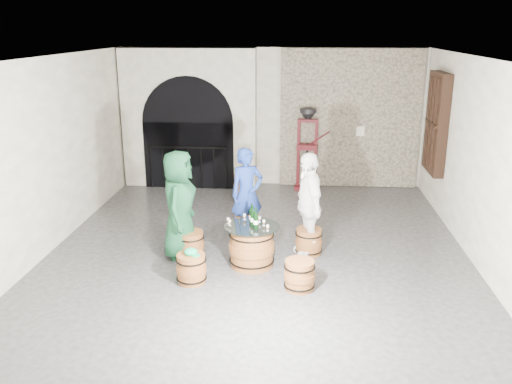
# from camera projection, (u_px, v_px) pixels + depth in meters

# --- Properties ---
(ground) EXTENTS (8.00, 8.00, 0.00)m
(ground) POSITION_uv_depth(u_px,v_px,m) (258.00, 248.00, 9.33)
(ground) COLOR #29292B
(ground) RESTS_ON ground
(wall_back) EXTENTS (8.00, 0.00, 8.00)m
(wall_back) POSITION_uv_depth(u_px,v_px,m) (272.00, 118.00, 12.67)
(wall_back) COLOR white
(wall_back) RESTS_ON ground
(wall_front) EXTENTS (8.00, 0.00, 8.00)m
(wall_front) POSITION_uv_depth(u_px,v_px,m) (225.00, 258.00, 5.05)
(wall_front) COLOR white
(wall_front) RESTS_ON ground
(wall_left) EXTENTS (0.00, 8.00, 8.00)m
(wall_left) POSITION_uv_depth(u_px,v_px,m) (52.00, 154.00, 9.14)
(wall_left) COLOR white
(wall_left) RESTS_ON ground
(wall_right) EXTENTS (0.00, 8.00, 8.00)m
(wall_right) POSITION_uv_depth(u_px,v_px,m) (478.00, 162.00, 8.59)
(wall_right) COLOR white
(wall_right) RESTS_ON ground
(ceiling) EXTENTS (8.00, 8.00, 0.00)m
(ceiling) POSITION_uv_depth(u_px,v_px,m) (259.00, 57.00, 8.39)
(ceiling) COLOR beige
(ceiling) RESTS_ON wall_back
(stone_facing_panel) EXTENTS (3.20, 0.12, 3.18)m
(stone_facing_panel) POSITION_uv_depth(u_px,v_px,m) (350.00, 119.00, 12.47)
(stone_facing_panel) COLOR gray
(stone_facing_panel) RESTS_ON ground
(arched_opening) EXTENTS (3.10, 0.60, 3.19)m
(arched_opening) POSITION_uv_depth(u_px,v_px,m) (190.00, 119.00, 12.57)
(arched_opening) COLOR white
(arched_opening) RESTS_ON ground
(shuttered_window) EXTENTS (0.23, 1.10, 2.00)m
(shuttered_window) POSITION_uv_depth(u_px,v_px,m) (436.00, 123.00, 10.82)
(shuttered_window) COLOR black
(shuttered_window) RESTS_ON wall_right
(barrel_table) EXTENTS (0.87, 0.87, 0.68)m
(barrel_table) POSITION_uv_depth(u_px,v_px,m) (252.00, 246.00, 8.56)
(barrel_table) COLOR brown
(barrel_table) RESTS_ON ground
(barrel_stool_left) EXTENTS (0.46, 0.46, 0.44)m
(barrel_stool_left) POSITION_uv_depth(u_px,v_px,m) (191.00, 245.00, 8.91)
(barrel_stool_left) COLOR brown
(barrel_stool_left) RESTS_ON ground
(barrel_stool_far) EXTENTS (0.46, 0.46, 0.44)m
(barrel_stool_far) POSITION_uv_depth(u_px,v_px,m) (248.00, 229.00, 9.60)
(barrel_stool_far) COLOR brown
(barrel_stool_far) RESTS_ON ground
(barrel_stool_right) EXTENTS (0.46, 0.46, 0.44)m
(barrel_stool_right) POSITION_uv_depth(u_px,v_px,m) (309.00, 241.00, 9.04)
(barrel_stool_right) COLOR brown
(barrel_stool_right) RESTS_ON ground
(barrel_stool_near_right) EXTENTS (0.46, 0.46, 0.44)m
(barrel_stool_near_right) POSITION_uv_depth(u_px,v_px,m) (299.00, 275.00, 7.82)
(barrel_stool_near_right) COLOR brown
(barrel_stool_near_right) RESTS_ON ground
(barrel_stool_near_left) EXTENTS (0.46, 0.46, 0.44)m
(barrel_stool_near_left) POSITION_uv_depth(u_px,v_px,m) (191.00, 268.00, 8.04)
(barrel_stool_near_left) COLOR brown
(barrel_stool_near_left) RESTS_ON ground
(green_cap) EXTENTS (0.24, 0.20, 0.11)m
(green_cap) POSITION_uv_depth(u_px,v_px,m) (191.00, 252.00, 7.96)
(green_cap) COLOR #0D995C
(green_cap) RESTS_ON barrel_stool_near_left
(person_green) EXTENTS (0.59, 0.89, 1.79)m
(person_green) POSITION_uv_depth(u_px,v_px,m) (179.00, 205.00, 8.77)
(person_green) COLOR #103A22
(person_green) RESTS_ON ground
(person_blue) EXTENTS (0.72, 0.64, 1.65)m
(person_blue) POSITION_uv_depth(u_px,v_px,m) (247.00, 194.00, 9.55)
(person_blue) COLOR navy
(person_blue) RESTS_ON ground
(person_white) EXTENTS (0.68, 1.10, 1.75)m
(person_white) POSITION_uv_depth(u_px,v_px,m) (308.00, 205.00, 8.84)
(person_white) COLOR white
(person_white) RESTS_ON ground
(wine_bottle_left) EXTENTS (0.08, 0.08, 0.32)m
(wine_bottle_left) POSITION_uv_depth(u_px,v_px,m) (253.00, 218.00, 8.43)
(wine_bottle_left) COLOR black
(wine_bottle_left) RESTS_ON barrel_table
(wine_bottle_center) EXTENTS (0.08, 0.08, 0.32)m
(wine_bottle_center) POSITION_uv_depth(u_px,v_px,m) (256.00, 220.00, 8.32)
(wine_bottle_center) COLOR black
(wine_bottle_center) RESTS_ON barrel_table
(wine_bottle_right) EXTENTS (0.08, 0.08, 0.32)m
(wine_bottle_right) POSITION_uv_depth(u_px,v_px,m) (252.00, 215.00, 8.53)
(wine_bottle_right) COLOR black
(wine_bottle_right) RESTS_ON barrel_table
(tasting_glass_a) EXTENTS (0.05, 0.05, 0.10)m
(tasting_glass_a) POSITION_uv_depth(u_px,v_px,m) (230.00, 223.00, 8.45)
(tasting_glass_a) COLOR #B66123
(tasting_glass_a) RESTS_ON barrel_table
(tasting_glass_b) EXTENTS (0.05, 0.05, 0.10)m
(tasting_glass_b) POSITION_uv_depth(u_px,v_px,m) (264.00, 223.00, 8.45)
(tasting_glass_b) COLOR #B66123
(tasting_glass_b) RESTS_ON barrel_table
(tasting_glass_c) EXTENTS (0.05, 0.05, 0.10)m
(tasting_glass_c) POSITION_uv_depth(u_px,v_px,m) (244.00, 217.00, 8.71)
(tasting_glass_c) COLOR #B66123
(tasting_glass_c) RESTS_ON barrel_table
(tasting_glass_d) EXTENTS (0.05, 0.05, 0.10)m
(tasting_glass_d) POSITION_uv_depth(u_px,v_px,m) (260.00, 219.00, 8.60)
(tasting_glass_d) COLOR #B66123
(tasting_glass_d) RESTS_ON barrel_table
(tasting_glass_e) EXTENTS (0.05, 0.05, 0.10)m
(tasting_glass_e) POSITION_uv_depth(u_px,v_px,m) (268.00, 228.00, 8.23)
(tasting_glass_e) COLOR #B66123
(tasting_glass_e) RESTS_ON barrel_table
(tasting_glass_f) EXTENTS (0.05, 0.05, 0.10)m
(tasting_glass_f) POSITION_uv_depth(u_px,v_px,m) (228.00, 221.00, 8.54)
(tasting_glass_f) COLOR #B66123
(tasting_glass_f) RESTS_ON barrel_table
(side_barrel) EXTENTS (0.44, 0.44, 0.59)m
(side_barrel) POSITION_uv_depth(u_px,v_px,m) (243.00, 187.00, 11.84)
(side_barrel) COLOR brown
(side_barrel) RESTS_ON ground
(corking_press) EXTENTS (0.78, 0.46, 1.88)m
(corking_press) POSITION_uv_depth(u_px,v_px,m) (307.00, 143.00, 12.37)
(corking_press) COLOR #440B11
(corking_press) RESTS_ON ground
(control_box) EXTENTS (0.18, 0.10, 0.22)m
(control_box) POSITION_uv_depth(u_px,v_px,m) (360.00, 131.00, 12.45)
(control_box) COLOR silver
(control_box) RESTS_ON wall_back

